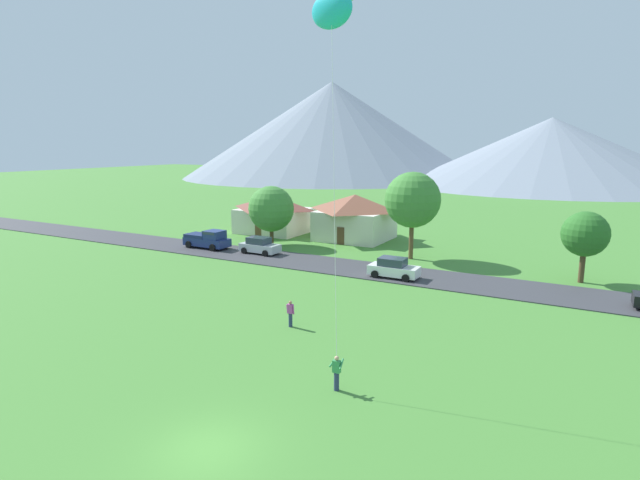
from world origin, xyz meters
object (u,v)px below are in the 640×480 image
object	(u,v)px
house_left_center	(355,216)
parked_car_white_west_end	(394,268)
watcher_person	(290,313)
tree_near_left	(271,209)
tree_left_of_center	(585,234)
kite_flyer_with_kite	(332,17)
house_leftmost	(274,213)
pickup_truck_navy_west_side	(208,239)
tree_center	(413,200)
parked_car_silver_mid_west	(260,246)

from	to	relation	value
house_left_center	parked_car_white_west_end	distance (m)	17.98
watcher_person	tree_near_left	bearing A→B (deg)	126.72
tree_left_of_center	watcher_person	bearing A→B (deg)	-127.60
parked_car_white_west_end	kite_flyer_with_kite	bearing A→B (deg)	-81.28
kite_flyer_with_kite	house_leftmost	bearing A→B (deg)	128.37
tree_near_left	kite_flyer_with_kite	xyz separation A→B (m)	(19.49, -23.03, 13.05)
parked_car_white_west_end	pickup_truck_navy_west_side	distance (m)	22.04
tree_near_left	kite_flyer_with_kite	bearing A→B (deg)	-49.76
tree_near_left	pickup_truck_navy_west_side	size ratio (longest dim) A/B	1.27
pickup_truck_navy_west_side	kite_flyer_with_kite	xyz separation A→B (m)	(24.45, -18.08, 16.10)
house_left_center	tree_center	distance (m)	11.90
house_left_center	tree_near_left	distance (m)	10.32
house_left_center	kite_flyer_with_kite	xyz separation A→B (m)	(12.85, -30.82, 14.38)
tree_left_of_center	parked_car_white_west_end	bearing A→B (deg)	-156.25
kite_flyer_with_kite	tree_center	bearing A→B (deg)	98.52
parked_car_silver_mid_west	watcher_person	distance (m)	21.45
tree_near_left	parked_car_white_west_end	size ratio (longest dim) A/B	1.58
tree_left_of_center	house_left_center	bearing A→B (deg)	160.89
house_leftmost	tree_center	size ratio (longest dim) A/B	1.04
tree_left_of_center	parked_car_silver_mid_west	distance (m)	29.84
tree_near_left	tree_left_of_center	bearing A→B (deg)	-1.20
tree_near_left	parked_car_white_west_end	bearing A→B (deg)	-21.77
house_left_center	tree_left_of_center	xyz separation A→B (m)	(24.32, -8.43, 1.25)
house_left_center	kite_flyer_with_kite	distance (m)	36.35
pickup_truck_navy_west_side	tree_center	bearing A→B (deg)	15.84
parked_car_silver_mid_west	kite_flyer_with_kite	bearing A→B (deg)	-45.96
kite_flyer_with_kite	watcher_person	size ratio (longest dim) A/B	11.00
house_leftmost	parked_car_silver_mid_west	xyz separation A→B (m)	(6.00, -11.70, -1.57)
tree_near_left	tree_left_of_center	distance (m)	30.97
tree_left_of_center	tree_center	world-z (taller)	tree_center
tree_near_left	parked_car_silver_mid_west	bearing A→B (deg)	-71.07
tree_center	watcher_person	world-z (taller)	tree_center
parked_car_silver_mid_west	pickup_truck_navy_west_side	size ratio (longest dim) A/B	0.81
house_left_center	pickup_truck_navy_west_side	bearing A→B (deg)	-132.33
kite_flyer_with_kite	watcher_person	world-z (taller)	kite_flyer_with_kite
house_leftmost	kite_flyer_with_kite	world-z (taller)	kite_flyer_with_kite
house_left_center	tree_center	size ratio (longest dim) A/B	1.00
tree_left_of_center	tree_center	bearing A→B (deg)	173.90
watcher_person	parked_car_silver_mid_west	bearing A→B (deg)	130.57
house_left_center	watcher_person	world-z (taller)	house_left_center
house_left_center	kite_flyer_with_kite	size ratio (longest dim) A/B	0.46
parked_car_silver_mid_west	parked_car_white_west_end	bearing A→B (deg)	-8.57
house_left_center	tree_near_left	xyz separation A→B (m)	(-6.64, -7.78, 1.34)
house_left_center	pickup_truck_navy_west_side	xyz separation A→B (m)	(-11.60, -12.74, -1.71)
tree_center	watcher_person	distance (m)	22.27
parked_car_white_west_end	pickup_truck_navy_west_side	bearing A→B (deg)	175.23
tree_left_of_center	watcher_person	xyz separation A→B (m)	(-15.48, -20.10, -3.14)
tree_left_of_center	kite_flyer_with_kite	distance (m)	28.38
house_left_center	watcher_person	size ratio (longest dim) A/B	5.09
tree_center	parked_car_silver_mid_west	distance (m)	16.15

